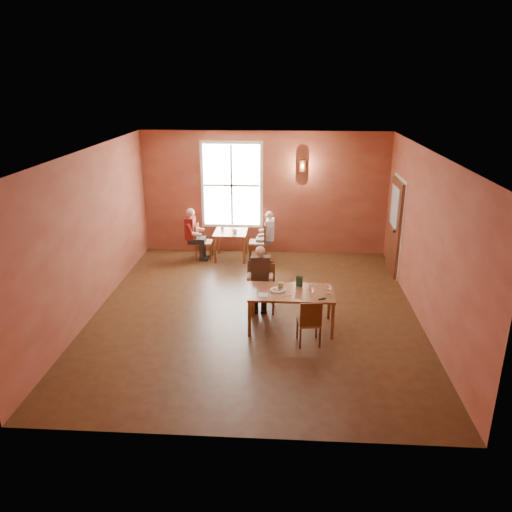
# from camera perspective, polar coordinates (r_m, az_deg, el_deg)

# --- Properties ---
(ground) EXTENTS (6.00, 7.00, 0.01)m
(ground) POSITION_cam_1_polar(r_m,az_deg,el_deg) (9.48, -0.08, -6.39)
(ground) COLOR brown
(ground) RESTS_ON ground
(wall_back) EXTENTS (6.00, 0.04, 3.00)m
(wall_back) POSITION_cam_1_polar(r_m,az_deg,el_deg) (12.30, 0.98, 7.17)
(wall_back) COLOR brown
(wall_back) RESTS_ON ground
(wall_front) EXTENTS (6.00, 0.04, 3.00)m
(wall_front) POSITION_cam_1_polar(r_m,az_deg,el_deg) (5.69, -2.38, -8.32)
(wall_front) COLOR brown
(wall_front) RESTS_ON ground
(wall_left) EXTENTS (0.04, 7.00, 3.00)m
(wall_left) POSITION_cam_1_polar(r_m,az_deg,el_deg) (9.59, -18.29, 2.51)
(wall_left) COLOR brown
(wall_left) RESTS_ON ground
(wall_right) EXTENTS (0.04, 7.00, 3.00)m
(wall_right) POSITION_cam_1_polar(r_m,az_deg,el_deg) (9.24, 18.84, 1.81)
(wall_right) COLOR brown
(wall_right) RESTS_ON ground
(ceiling) EXTENTS (6.00, 7.00, 0.04)m
(ceiling) POSITION_cam_1_polar(r_m,az_deg,el_deg) (8.59, -0.09, 11.87)
(ceiling) COLOR white
(ceiling) RESTS_ON wall_back
(window) EXTENTS (1.36, 0.10, 1.96)m
(window) POSITION_cam_1_polar(r_m,az_deg,el_deg) (12.27, -2.80, 8.08)
(window) COLOR white
(window) RESTS_ON wall_back
(door) EXTENTS (0.12, 1.04, 2.10)m
(door) POSITION_cam_1_polar(r_m,az_deg,el_deg) (11.49, 15.51, 3.22)
(door) COLOR maroon
(door) RESTS_ON ground
(wall_sconce) EXTENTS (0.16, 0.16, 0.28)m
(wall_sconce) POSITION_cam_1_polar(r_m,az_deg,el_deg) (12.06, 5.32, 10.23)
(wall_sconce) COLOR brown
(wall_sconce) RESTS_ON wall_back
(main_table) EXTENTS (1.48, 0.83, 0.69)m
(main_table) POSITION_cam_1_polar(r_m,az_deg,el_deg) (8.80, 4.00, -6.12)
(main_table) COLOR brown
(main_table) RESTS_ON ground
(chair_diner_main) EXTENTS (0.39, 0.39, 0.89)m
(chair_diner_main) POSITION_cam_1_polar(r_m,az_deg,el_deg) (9.36, 0.93, -3.77)
(chair_diner_main) COLOR #562F16
(chair_diner_main) RESTS_ON ground
(diner_main) EXTENTS (0.47, 0.47, 1.17)m
(diner_main) POSITION_cam_1_polar(r_m,az_deg,el_deg) (9.27, 0.93, -3.06)
(diner_main) COLOR #453327
(diner_main) RESTS_ON ground
(chair_empty) EXTENTS (0.40, 0.40, 0.81)m
(chair_empty) POSITION_cam_1_polar(r_m,az_deg,el_deg) (8.30, 6.06, -7.43)
(chair_empty) COLOR #3A1E12
(chair_empty) RESTS_ON ground
(plate_food) EXTENTS (0.28, 0.28, 0.03)m
(plate_food) POSITION_cam_1_polar(r_m,az_deg,el_deg) (8.67, 2.50, -3.85)
(plate_food) COLOR white
(plate_food) RESTS_ON main_table
(sandwich) EXTENTS (0.09, 0.09, 0.10)m
(sandwich) POSITION_cam_1_polar(r_m,az_deg,el_deg) (8.73, 2.86, -3.45)
(sandwich) COLOR tan
(sandwich) RESTS_ON main_table
(goblet_b) EXTENTS (0.08, 0.08, 0.18)m
(goblet_b) POSITION_cam_1_polar(r_m,az_deg,el_deg) (8.56, 8.30, -3.83)
(goblet_b) COLOR white
(goblet_b) RESTS_ON main_table
(goblet_c) EXTENTS (0.08, 0.08, 0.17)m
(goblet_c) POSITION_cam_1_polar(r_m,az_deg,el_deg) (8.50, 6.36, -3.96)
(goblet_c) COLOR white
(goblet_c) RESTS_ON main_table
(menu_stand) EXTENTS (0.13, 0.09, 0.19)m
(menu_stand) POSITION_cam_1_polar(r_m,az_deg,el_deg) (8.83, 4.97, -2.90)
(menu_stand) COLOR #23442D
(menu_stand) RESTS_ON main_table
(knife) EXTENTS (0.17, 0.10, 0.00)m
(knife) POSITION_cam_1_polar(r_m,az_deg,el_deg) (8.46, 3.47, -4.61)
(knife) COLOR white
(knife) RESTS_ON main_table
(napkin) EXTENTS (0.17, 0.17, 0.01)m
(napkin) POSITION_cam_1_polar(r_m,az_deg,el_deg) (8.49, 0.83, -4.46)
(napkin) COLOR silver
(napkin) RESTS_ON main_table
(sunglasses) EXTENTS (0.13, 0.09, 0.02)m
(sunglasses) POSITION_cam_1_polar(r_m,az_deg,el_deg) (8.41, 7.56, -4.86)
(sunglasses) COLOR black
(sunglasses) RESTS_ON main_table
(second_table) EXTENTS (0.77, 0.77, 0.68)m
(second_table) POSITION_cam_1_polar(r_m,az_deg,el_deg) (12.11, -2.89, 1.25)
(second_table) COLOR #632F15
(second_table) RESTS_ON ground
(chair_diner_white) EXTENTS (0.40, 0.40, 0.90)m
(chair_diner_white) POSITION_cam_1_polar(r_m,az_deg,el_deg) (12.02, 0.19, 1.68)
(chair_diner_white) COLOR #502812
(chair_diner_white) RESTS_ON ground
(diner_white) EXTENTS (0.46, 0.46, 1.14)m
(diner_white) POSITION_cam_1_polar(r_m,az_deg,el_deg) (11.98, 0.33, 2.23)
(diner_white) COLOR silver
(diner_white) RESTS_ON ground
(chair_diner_maroon) EXTENTS (0.38, 0.38, 0.85)m
(chair_diner_maroon) POSITION_cam_1_polar(r_m,az_deg,el_deg) (12.17, -5.94, 1.68)
(chair_diner_maroon) COLOR #4B2211
(chair_diner_maroon) RESTS_ON ground
(diner_maroon) EXTENTS (0.49, 0.49, 1.22)m
(diner_maroon) POSITION_cam_1_polar(r_m,az_deg,el_deg) (12.12, -6.11, 2.51)
(diner_maroon) COLOR maroon
(diner_maroon) RESTS_ON ground
(cup_a) EXTENTS (0.14, 0.14, 0.09)m
(cup_a) POSITION_cam_1_polar(r_m,az_deg,el_deg) (11.88, -2.43, 2.83)
(cup_a) COLOR white
(cup_a) RESTS_ON second_table
(cup_b) EXTENTS (0.12, 0.12, 0.08)m
(cup_b) POSITION_cam_1_polar(r_m,az_deg,el_deg) (12.12, -3.87, 3.14)
(cup_b) COLOR white
(cup_b) RESTS_ON second_table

